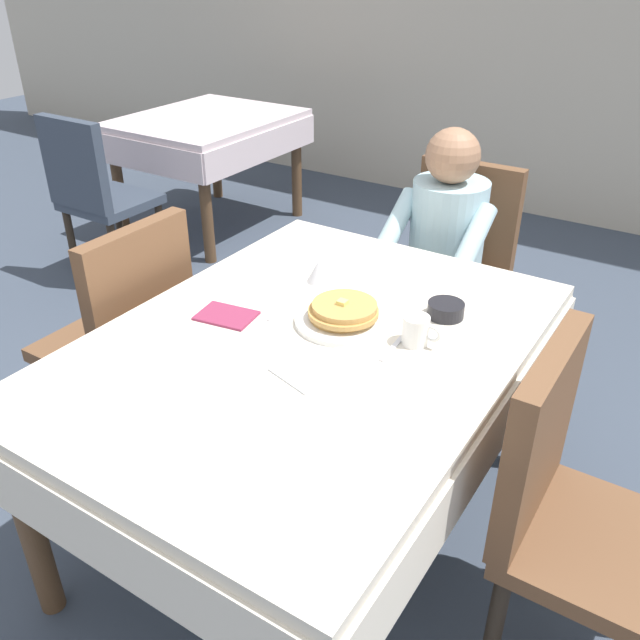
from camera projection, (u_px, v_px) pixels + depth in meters
The scene contains 17 objects.
ground_plane at pixel (309, 526), 2.26m from camera, with size 14.00×14.00×0.00m, color #3D4756.
dining_table_main at pixel (308, 366), 1.93m from camera, with size 1.12×1.52×0.74m.
chair_diner at pixel (455, 260), 2.86m from camera, with size 0.44×0.45×0.93m.
diner_person at pixel (443, 242), 2.68m from camera, with size 0.40×0.43×1.12m.
chair_left_side at pixel (127, 329), 2.36m from camera, with size 0.45×0.44×0.93m.
chair_right_side at pixel (569, 502), 1.63m from camera, with size 0.45×0.44×0.93m.
plate_breakfast at pixel (342, 321), 1.97m from camera, with size 0.28×0.28×0.02m, color white.
breakfast_stack at pixel (343, 311), 1.95m from camera, with size 0.21×0.21×0.06m.
cup_coffee at pixel (417, 330), 1.85m from camera, with size 0.11×0.08×0.08m.
bowl_butter at pixel (446, 310), 1.99m from camera, with size 0.11×0.11×0.04m, color black.
syrup_pitcher at pixel (318, 271), 2.19m from camera, with size 0.08×0.08×0.07m.
fork_left_of_plate at pixel (286, 308), 2.04m from camera, with size 0.18×0.01×0.01m, color silver.
knife_right_of_plate at pixel (396, 344), 1.86m from camera, with size 0.20×0.01×0.01m, color silver.
spoon_near_edge at pixel (288, 381), 1.71m from camera, with size 0.15×0.01×0.01m, color silver.
napkin_folded at pixel (226, 316), 2.00m from camera, with size 0.17×0.12×0.01m, color #8C2D4C.
background_table_far at pixel (208, 135), 4.31m from camera, with size 0.92×1.12×0.74m.
background_chair_empty at pixel (94, 189), 3.67m from camera, with size 0.44×0.45×0.93m.
Camera 1 is at (0.90, -1.33, 1.73)m, focal length 37.45 mm.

